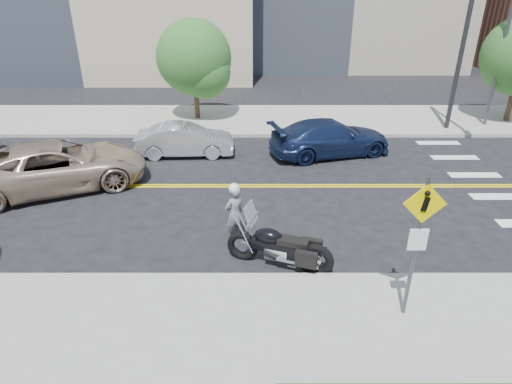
{
  "coord_description": "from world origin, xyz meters",
  "views": [
    {
      "loc": [
        1.21,
        -13.01,
        6.16
      ],
      "look_at": [
        1.21,
        -2.91,
        1.2
      ],
      "focal_mm": 30.0,
      "sensor_mm": 36.0,
      "label": 1
    }
  ],
  "objects_px": {
    "pedestrian_sign": "(418,236)",
    "suv": "(58,166)",
    "parked_car_blue": "(330,138)",
    "motorcyclist": "(235,212)",
    "motorcycle": "(280,238)",
    "parked_car_silver": "(185,140)"
  },
  "relations": [
    {
      "from": "parked_car_silver",
      "to": "motorcycle",
      "type": "bearing_deg",
      "value": -158.76
    },
    {
      "from": "pedestrian_sign",
      "to": "parked_car_blue",
      "type": "height_order",
      "value": "pedestrian_sign"
    },
    {
      "from": "motorcyclist",
      "to": "parked_car_blue",
      "type": "height_order",
      "value": "motorcyclist"
    },
    {
      "from": "motorcyclist",
      "to": "parked_car_silver",
      "type": "xyz_separation_m",
      "value": [
        -2.23,
        6.21,
        -0.19
      ]
    },
    {
      "from": "motorcyclist",
      "to": "parked_car_blue",
      "type": "bearing_deg",
      "value": -156.19
    },
    {
      "from": "pedestrian_sign",
      "to": "motorcycle",
      "type": "bearing_deg",
      "value": 143.33
    },
    {
      "from": "motorcycle",
      "to": "suv",
      "type": "relative_size",
      "value": 0.46
    },
    {
      "from": "pedestrian_sign",
      "to": "suv",
      "type": "bearing_deg",
      "value": 146.66
    },
    {
      "from": "motorcyclist",
      "to": "parked_car_silver",
      "type": "bearing_deg",
      "value": -107.5
    },
    {
      "from": "motorcycle",
      "to": "parked_car_blue",
      "type": "bearing_deg",
      "value": 91.47
    },
    {
      "from": "pedestrian_sign",
      "to": "suv",
      "type": "height_order",
      "value": "pedestrian_sign"
    },
    {
      "from": "motorcycle",
      "to": "parked_car_silver",
      "type": "height_order",
      "value": "motorcycle"
    },
    {
      "from": "motorcyclist",
      "to": "parked_car_blue",
      "type": "xyz_separation_m",
      "value": [
        3.47,
        6.28,
        -0.12
      ]
    },
    {
      "from": "parked_car_silver",
      "to": "parked_car_blue",
      "type": "bearing_deg",
      "value": -92.3
    },
    {
      "from": "pedestrian_sign",
      "to": "parked_car_silver",
      "type": "bearing_deg",
      "value": 122.06
    },
    {
      "from": "motorcycle",
      "to": "suv",
      "type": "xyz_separation_m",
      "value": [
        -7.04,
        4.42,
        0.0
      ]
    },
    {
      "from": "pedestrian_sign",
      "to": "motorcyclist",
      "type": "bearing_deg",
      "value": 139.71
    },
    {
      "from": "pedestrian_sign",
      "to": "motorcycle",
      "type": "relative_size",
      "value": 1.18
    },
    {
      "from": "motorcyclist",
      "to": "parked_car_silver",
      "type": "height_order",
      "value": "motorcyclist"
    },
    {
      "from": "parked_car_blue",
      "to": "motorcyclist",
      "type": "bearing_deg",
      "value": 134.86
    },
    {
      "from": "motorcycle",
      "to": "suv",
      "type": "height_order",
      "value": "suv"
    },
    {
      "from": "pedestrian_sign",
      "to": "motorcycle",
      "type": "height_order",
      "value": "pedestrian_sign"
    }
  ]
}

